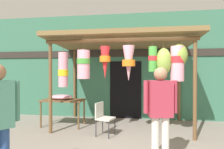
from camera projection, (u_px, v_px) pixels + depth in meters
ground_plane at (131, 141)px, 4.50m from camera, size 30.00×30.00×0.00m
shop_facade at (134, 66)px, 6.83m from camera, size 12.11×0.29×3.68m
market_stall_canopy at (125, 49)px, 5.46m from camera, size 4.15×2.39×2.67m
display_table at (63, 103)px, 5.80m from camera, size 1.25×0.66×0.80m
flower_heap_on_table at (62, 97)px, 5.81m from camera, size 0.68×0.48×0.15m
folding_chair at (103, 116)px, 4.94m from camera, size 0.50×0.50×0.84m
vendor_in_orange at (160, 107)px, 3.36m from camera, size 0.59×0.29×1.71m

